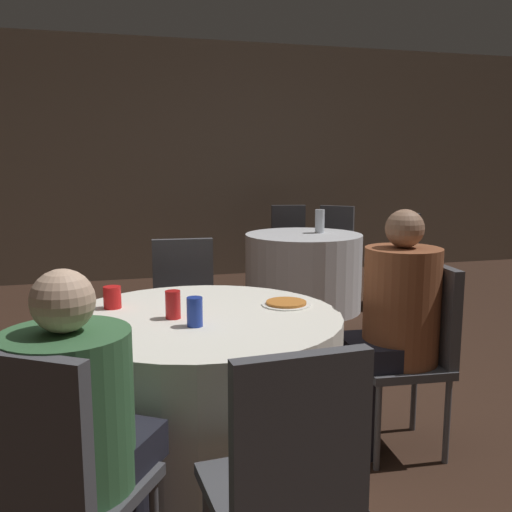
# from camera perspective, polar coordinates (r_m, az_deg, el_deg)

# --- Properties ---
(ground_plane) EXTENTS (16.00, 16.00, 0.00)m
(ground_plane) POSITION_cam_1_polar(r_m,az_deg,el_deg) (2.89, -4.41, -19.37)
(ground_plane) COLOR #382319
(wall_back) EXTENTS (16.00, 0.06, 2.80)m
(wall_back) POSITION_cam_1_polar(r_m,az_deg,el_deg) (6.91, -11.53, 9.30)
(wall_back) COLOR #7A6B5B
(wall_back) RESTS_ON ground_plane
(table_near) EXTENTS (1.25, 1.25, 0.72)m
(table_near) POSITION_cam_1_polar(r_m,az_deg,el_deg) (2.66, -5.35, -13.44)
(table_near) COLOR white
(table_near) RESTS_ON ground_plane
(table_far) EXTENTS (1.10, 1.10, 0.72)m
(table_far) POSITION_cam_1_polar(r_m,az_deg,el_deg) (5.42, 4.74, -1.59)
(table_far) COLOR silver
(table_far) RESTS_ON ground_plane
(chair_near_south) EXTENTS (0.42, 0.43, 0.91)m
(chair_near_south) POSITION_cam_1_polar(r_m,az_deg,el_deg) (1.69, 3.31, -20.78)
(chair_near_south) COLOR #47474C
(chair_near_south) RESTS_ON ground_plane
(chair_near_north) EXTENTS (0.43, 0.43, 0.91)m
(chair_near_north) POSITION_cam_1_polar(r_m,az_deg,el_deg) (3.59, -7.16, -4.34)
(chair_near_north) COLOR #47474C
(chair_near_north) RESTS_ON ground_plane
(chair_near_east) EXTENTS (0.44, 0.43, 0.91)m
(chair_near_east) POSITION_cam_1_polar(r_m,az_deg,el_deg) (2.87, 15.94, -8.15)
(chair_near_east) COLOR #47474C
(chair_near_east) RESTS_ON ground_plane
(chair_near_southwest) EXTENTS (0.55, 0.55, 0.91)m
(chair_near_southwest) POSITION_cam_1_polar(r_m,az_deg,el_deg) (1.78, -19.88, -19.70)
(chair_near_southwest) COLOR #47474C
(chair_near_southwest) RESTS_ON ground_plane
(chair_far_north) EXTENTS (0.47, 0.47, 0.91)m
(chair_far_north) POSITION_cam_1_polar(r_m,az_deg,el_deg) (6.33, 3.34, 1.70)
(chair_far_north) COLOR #47474C
(chair_far_north) RESTS_ON ground_plane
(chair_far_east) EXTENTS (0.44, 0.44, 0.91)m
(chair_far_east) POSITION_cam_1_polar(r_m,az_deg,el_deg) (5.70, 14.22, 0.56)
(chair_far_east) COLOR #47474C
(chair_far_east) RESTS_ON ground_plane
(chair_far_northeast) EXTENTS (0.56, 0.56, 0.91)m
(chair_far_northeast) POSITION_cam_1_polar(r_m,az_deg,el_deg) (6.29, 7.82, 1.58)
(chair_far_northeast) COLOR #47474C
(chair_far_northeast) RESTS_ON ground_plane
(person_green_jacket) EXTENTS (0.48, 0.51, 1.10)m
(person_green_jacket) POSITION_cam_1_polar(r_m,az_deg,el_deg) (1.88, -16.77, -16.95)
(person_green_jacket) COLOR black
(person_green_jacket) RESTS_ON ground_plane
(person_floral_shirt) EXTENTS (0.52, 0.37, 1.18)m
(person_floral_shirt) POSITION_cam_1_polar(r_m,az_deg,el_deg) (2.79, 13.07, -7.25)
(person_floral_shirt) COLOR black
(person_floral_shirt) RESTS_ON ground_plane
(pizza_plate_near) EXTENTS (0.24, 0.24, 0.02)m
(pizza_plate_near) POSITION_cam_1_polar(r_m,az_deg,el_deg) (2.71, 3.04, -4.75)
(pizza_plate_near) COLOR white
(pizza_plate_near) RESTS_ON table_near
(soda_can_blue) EXTENTS (0.07, 0.07, 0.12)m
(soda_can_blue) POSITION_cam_1_polar(r_m,az_deg,el_deg) (2.37, -6.15, -5.57)
(soda_can_blue) COLOR #1E38A5
(soda_can_blue) RESTS_ON table_near
(soda_can_red) EXTENTS (0.07, 0.07, 0.12)m
(soda_can_red) POSITION_cam_1_polar(r_m,az_deg,el_deg) (2.49, -8.30, -4.83)
(soda_can_red) COLOR red
(soda_can_red) RESTS_ON table_near
(cup_near) EXTENTS (0.08, 0.08, 0.10)m
(cup_near) POSITION_cam_1_polar(r_m,az_deg,el_deg) (2.72, -14.18, -4.03)
(cup_near) COLOR red
(cup_near) RESTS_ON table_near
(bottle_far) EXTENTS (0.09, 0.09, 0.22)m
(bottle_far) POSITION_cam_1_polar(r_m,az_deg,el_deg) (5.46, 6.39, 3.48)
(bottle_far) COLOR silver
(bottle_far) RESTS_ON table_far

